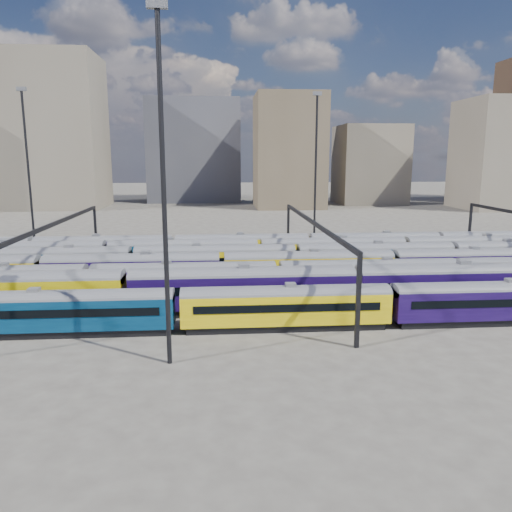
{
  "coord_description": "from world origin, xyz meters",
  "views": [
    {
      "loc": [
        -1.25,
        -57.94,
        15.36
      ],
      "look_at": [
        3.61,
        4.02,
        3.0
      ],
      "focal_mm": 35.0,
      "sensor_mm": 36.0,
      "label": 1
    }
  ],
  "objects": [
    {
      "name": "gantry_1",
      "position": [
        -20.0,
        0.0,
        6.79
      ],
      "size": [
        0.35,
        40.35,
        8.03
      ],
      "color": "black",
      "rests_on": "ground"
    },
    {
      "name": "rake_4",
      "position": [
        -1.54,
        5.0,
        2.69
      ],
      "size": [
        103.99,
        3.05,
        5.13
      ],
      "color": "black",
      "rests_on": "ground"
    },
    {
      "name": "rake_0",
      "position": [
        14.51,
        -15.0,
        2.49
      ],
      "size": [
        115.78,
        2.83,
        4.75
      ],
      "color": "black",
      "rests_on": "ground"
    },
    {
      "name": "rake_5",
      "position": [
        4.5,
        10.0,
        2.67
      ],
      "size": [
        124.01,
        3.02,
        5.09
      ],
      "color": "black",
      "rests_on": "ground"
    },
    {
      "name": "mast_1",
      "position": [
        -30.0,
        22.0,
        13.97
      ],
      "size": [
        1.4,
        0.5,
        25.6
      ],
      "color": "black",
      "rests_on": "ground"
    },
    {
      "name": "rake_6",
      "position": [
        12.42,
        15.0,
        2.58
      ],
      "size": [
        119.91,
        2.93,
        4.92
      ],
      "color": "black",
      "rests_on": "ground"
    },
    {
      "name": "gantry_2",
      "position": [
        10.0,
        0.0,
        6.79
      ],
      "size": [
        0.35,
        40.35,
        8.03
      ],
      "color": "black",
      "rests_on": "ground"
    },
    {
      "name": "mast_3",
      "position": [
        15.0,
        24.0,
        13.97
      ],
      "size": [
        1.4,
        0.5,
        25.6
      ],
      "color": "black",
      "rests_on": "ground"
    },
    {
      "name": "rake_2",
      "position": [
        5.29,
        -5.0,
        2.61
      ],
      "size": [
        121.2,
        2.96,
        4.97
      ],
      "color": "black",
      "rests_on": "ground"
    },
    {
      "name": "rake_1",
      "position": [
        1.2,
        -10.0,
        2.93
      ],
      "size": [
        112.88,
        3.3,
        5.58
      ],
      "color": "black",
      "rests_on": "ground"
    },
    {
      "name": "rake_3",
      "position": [
        -11.17,
        0.0,
        2.68
      ],
      "size": [
        145.04,
        3.03,
        5.1
      ],
      "color": "black",
      "rests_on": "ground"
    },
    {
      "name": "mast_2",
      "position": [
        -5.0,
        -22.0,
        13.97
      ],
      "size": [
        1.4,
        0.5,
        25.6
      ],
      "color": "black",
      "rests_on": "ground"
    },
    {
      "name": "ground",
      "position": [
        0.0,
        0.0,
        0.0
      ],
      "size": [
        500.0,
        500.0,
        0.0
      ],
      "primitive_type": "plane",
      "color": "#45413A",
      "rests_on": "ground"
    }
  ]
}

